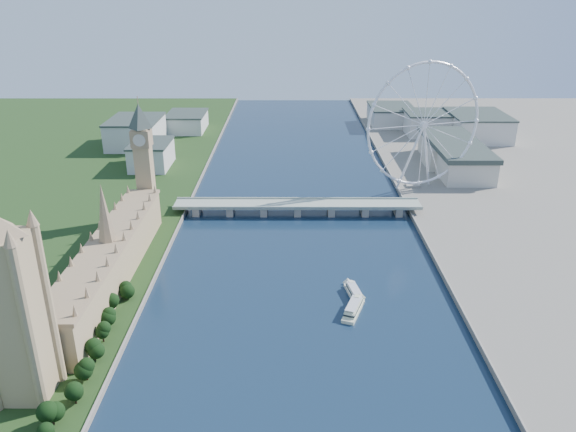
{
  "coord_description": "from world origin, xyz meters",
  "views": [
    {
      "loc": [
        -6.88,
        -168.06,
        190.53
      ],
      "look_at": [
        -8.18,
        210.0,
        34.42
      ],
      "focal_mm": 35.0,
      "sensor_mm": 36.0,
      "label": 1
    }
  ],
  "objects_px": {
    "victoria_tower": "(12,304)",
    "london_eye": "(424,125)",
    "tour_boat_far": "(353,312)",
    "tour_boat_near": "(354,295)"
  },
  "relations": [
    {
      "from": "victoria_tower",
      "to": "london_eye",
      "type": "xyz_separation_m",
      "value": [
        254.98,
        300.08,
        13.03
      ]
    },
    {
      "from": "victoria_tower",
      "to": "tour_boat_far",
      "type": "height_order",
      "value": "victoria_tower"
    },
    {
      "from": "victoria_tower",
      "to": "tour_boat_far",
      "type": "bearing_deg",
      "value": 25.36
    },
    {
      "from": "victoria_tower",
      "to": "london_eye",
      "type": "relative_size",
      "value": 0.9
    },
    {
      "from": "tour_boat_near",
      "to": "tour_boat_far",
      "type": "xyz_separation_m",
      "value": [
        -2.58,
        -21.17,
        0.0
      ]
    },
    {
      "from": "london_eye",
      "to": "tour_boat_far",
      "type": "xyz_separation_m",
      "value": [
        -86.86,
        -220.39,
        -67.52
      ]
    },
    {
      "from": "victoria_tower",
      "to": "london_eye",
      "type": "height_order",
      "value": "london_eye"
    },
    {
      "from": "victoria_tower",
      "to": "tour_boat_far",
      "type": "relative_size",
      "value": 3.47
    },
    {
      "from": "london_eye",
      "to": "tour_boat_far",
      "type": "bearing_deg",
      "value": -111.51
    },
    {
      "from": "tour_boat_near",
      "to": "tour_boat_far",
      "type": "height_order",
      "value": "tour_boat_far"
    }
  ]
}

